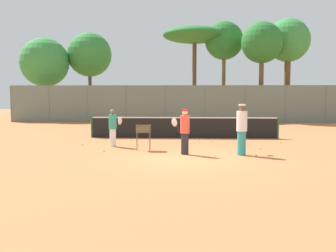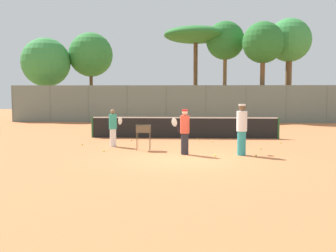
{
  "view_description": "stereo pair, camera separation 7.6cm",
  "coord_description": "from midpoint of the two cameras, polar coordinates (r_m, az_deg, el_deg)",
  "views": [
    {
      "loc": [
        0.16,
        -13.39,
        2.3
      ],
      "look_at": [
        -0.58,
        1.88,
        1.0
      ],
      "focal_mm": 42.0,
      "sensor_mm": 36.0,
      "label": 1
    },
    {
      "loc": [
        0.24,
        -13.39,
        2.3
      ],
      "look_at": [
        -0.58,
        1.88,
        1.0
      ],
      "focal_mm": 42.0,
      "sensor_mm": 36.0,
      "label": 2
    }
  ],
  "objects": [
    {
      "name": "tennis_net",
      "position": [
        19.89,
        2.2,
        -0.17
      ],
      "size": [
        9.53,
        0.1,
        1.07
      ],
      "color": "#26592D",
      "rests_on": "ground_plane"
    },
    {
      "name": "tennis_ball_2",
      "position": [
        19.1,
        4.24,
        -1.97
      ],
      "size": [
        0.07,
        0.07,
        0.07
      ],
      "primitive_type": "sphere",
      "color": "#D1E54C",
      "rests_on": "ground_plane"
    },
    {
      "name": "tennis_ball_8",
      "position": [
        16.47,
        13.09,
        -3.18
      ],
      "size": [
        0.07,
        0.07,
        0.07
      ],
      "primitive_type": "sphere",
      "color": "#D1E54C",
      "rests_on": "ground_plane"
    },
    {
      "name": "tree_5",
      "position": [
        34.79,
        3.82,
        12.92
      ],
      "size": [
        5.49,
        5.49,
        7.95
      ],
      "color": "brown",
      "rests_on": "ground_plane"
    },
    {
      "name": "tennis_ball_1",
      "position": [
        15.57,
        -9.43,
        -3.58
      ],
      "size": [
        0.07,
        0.07,
        0.07
      ],
      "primitive_type": "sphere",
      "color": "#D1E54C",
      "rests_on": "ground_plane"
    },
    {
      "name": "player_red_cap",
      "position": [
        16.88,
        -8.13,
        -0.22
      ],
      "size": [
        0.69,
        0.67,
        1.59
      ],
      "rotation": [
        0.0,
        0.0,
        5.52
      ],
      "color": "white",
      "rests_on": "ground_plane"
    },
    {
      "name": "tennis_ball_5",
      "position": [
        18.56,
        6.18,
        -2.18
      ],
      "size": [
        0.07,
        0.07,
        0.07
      ],
      "primitive_type": "sphere",
      "color": "#D1E54C",
      "rests_on": "ground_plane"
    },
    {
      "name": "ball_cart",
      "position": [
        15.74,
        -3.71,
        -0.71
      ],
      "size": [
        0.56,
        0.41,
        1.02
      ],
      "color": "brown",
      "rests_on": "ground_plane"
    },
    {
      "name": "tree_1",
      "position": [
        35.08,
        -17.54,
        8.74
      ],
      "size": [
        4.1,
        4.1,
        6.9
      ],
      "color": "brown",
      "rests_on": "ground_plane"
    },
    {
      "name": "parked_car",
      "position": [
        33.51,
        8.92,
        2.0
      ],
      "size": [
        4.2,
        1.7,
        1.6
      ],
      "color": "#232328",
      "rests_on": "ground_plane"
    },
    {
      "name": "tree_2",
      "position": [
        34.52,
        16.98,
        11.63
      ],
      "size": [
        3.55,
        3.55,
        8.39
      ],
      "color": "brown",
      "rests_on": "ground_plane"
    },
    {
      "name": "tennis_ball_0",
      "position": [
        17.65,
        -12.5,
        -2.64
      ],
      "size": [
        0.07,
        0.07,
        0.07
      ],
      "primitive_type": "sphere",
      "color": "#D1E54C",
      "rests_on": "ground_plane"
    },
    {
      "name": "tennis_ball_4",
      "position": [
        18.61,
        15.87,
        -2.32
      ],
      "size": [
        0.07,
        0.07,
        0.07
      ],
      "primitive_type": "sphere",
      "color": "#D1E54C",
      "rests_on": "ground_plane"
    },
    {
      "name": "tennis_ball_6",
      "position": [
        18.87,
        -5.5,
        -2.06
      ],
      "size": [
        0.07,
        0.07,
        0.07
      ],
      "primitive_type": "sphere",
      "color": "#D1E54C",
      "rests_on": "ground_plane"
    },
    {
      "name": "tree_0",
      "position": [
        35.38,
        -11.38,
        10.08
      ],
      "size": [
        3.82,
        3.82,
        7.5
      ],
      "color": "brown",
      "rests_on": "ground_plane"
    },
    {
      "name": "ground_plane",
      "position": [
        13.59,
        1.91,
        -4.89
      ],
      "size": [
        80.0,
        80.0,
        0.0
      ],
      "primitive_type": "plane",
      "color": "#C67242"
    },
    {
      "name": "player_yellow_shirt",
      "position": [
        14.6,
        2.29,
        -0.75
      ],
      "size": [
        0.74,
        0.66,
        1.68
      ],
      "rotation": [
        0.0,
        0.0,
        2.44
      ],
      "color": "#26262D",
      "rests_on": "ground_plane"
    },
    {
      "name": "tree_4",
      "position": [
        32.53,
        13.41,
        11.59
      ],
      "size": [
        3.27,
        3.27,
        7.89
      ],
      "color": "brown",
      "rests_on": "ground_plane"
    },
    {
      "name": "tennis_ball_7",
      "position": [
        14.39,
        6.69,
        -4.24
      ],
      "size": [
        0.07,
        0.07,
        0.07
      ],
      "primitive_type": "sphere",
      "color": "#D1E54C",
      "rests_on": "ground_plane"
    },
    {
      "name": "player_white_outfit",
      "position": [
        14.67,
        10.52,
        -0.4
      ],
      "size": [
        0.43,
        0.93,
        1.88
      ],
      "rotation": [
        0.0,
        0.0,
        1.28
      ],
      "color": "teal",
      "rests_on": "ground_plane"
    },
    {
      "name": "back_fence",
      "position": [
        30.2,
        2.41,
        3.21
      ],
      "size": [
        27.41,
        0.08,
        2.86
      ],
      "color": "slate",
      "rests_on": "ground_plane"
    },
    {
      "name": "tennis_ball_3",
      "position": [
        14.63,
        12.53,
        -4.17
      ],
      "size": [
        0.07,
        0.07,
        0.07
      ],
      "primitive_type": "sphere",
      "color": "#D1E54C",
      "rests_on": "ground_plane"
    },
    {
      "name": "tree_3",
      "position": [
        34.77,
        8.08,
        12.08
      ],
      "size": [
        3.29,
        3.29,
        8.4
      ],
      "color": "brown",
      "rests_on": "ground_plane"
    }
  ]
}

